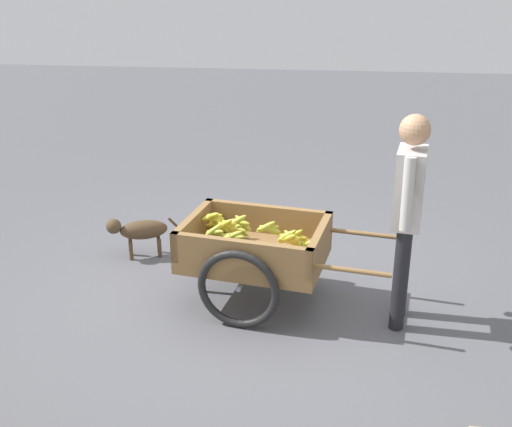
# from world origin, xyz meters

# --- Properties ---
(ground_plane) EXTENTS (24.00, 24.00, 0.00)m
(ground_plane) POSITION_xyz_m (0.00, 0.00, 0.00)
(ground_plane) COLOR #56565B
(fruit_cart) EXTENTS (1.75, 1.05, 0.72)m
(fruit_cart) POSITION_xyz_m (0.01, 0.05, 0.44)
(fruit_cart) COLOR olive
(fruit_cart) RESTS_ON ground
(vendor_person) EXTENTS (0.25, 0.58, 1.62)m
(vendor_person) POSITION_xyz_m (-1.13, 0.25, 0.97)
(vendor_person) COLOR black
(vendor_person) RESTS_ON ground
(dog) EXTENTS (0.64, 0.32, 0.40)m
(dog) POSITION_xyz_m (1.18, -0.63, 0.27)
(dog) COLOR #4C3823
(dog) RESTS_ON ground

